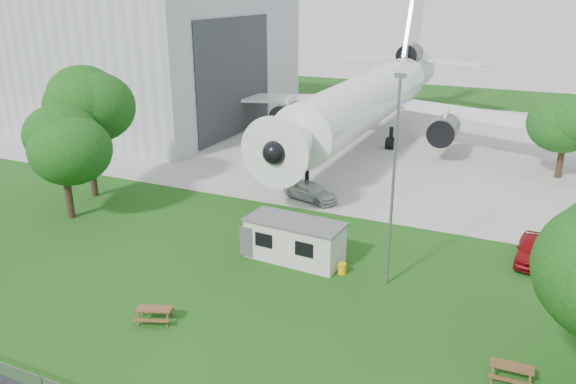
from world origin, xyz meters
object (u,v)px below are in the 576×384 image
at_px(picnic_east, 510,380).
at_px(hangar, 105,44).
at_px(site_cabin, 295,240).
at_px(picnic_west, 155,321).
at_px(airliner, 370,96).

bearing_deg(picnic_east, hangar, 143.95).
xyz_separation_m(site_cabin, picnic_east, (13.35, -6.80, -1.31)).
bearing_deg(site_cabin, picnic_west, -111.28).
distance_m(hangar, site_cabin, 50.18).
bearing_deg(hangar, airliner, -0.22).
relative_size(site_cabin, picnic_west, 3.79).
height_order(airliner, picnic_west, airliner).
distance_m(airliner, site_cabin, 29.56).
bearing_deg(hangar, picnic_west, -46.74).
relative_size(picnic_west, picnic_east, 1.00).
xyz_separation_m(hangar, picnic_west, (36.34, -38.62, -9.41)).
relative_size(airliner, picnic_west, 26.52).
xyz_separation_m(airliner, site_cabin, (4.06, -29.01, -3.96)).
distance_m(site_cabin, picnic_east, 15.04).
xyz_separation_m(hangar, site_cabin, (40.03, -29.15, -8.09)).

